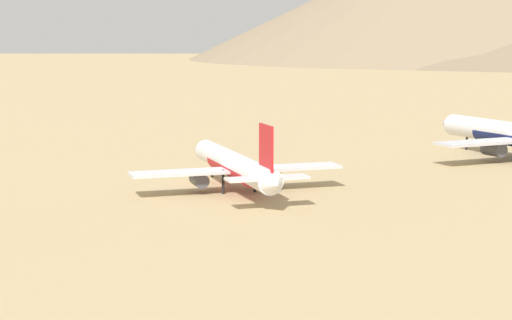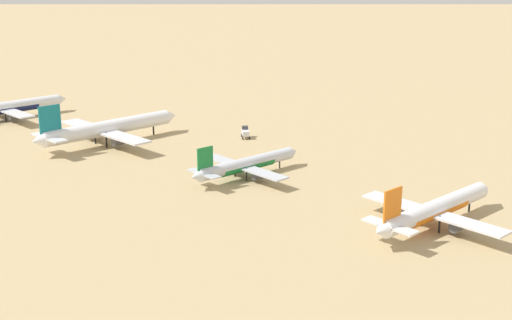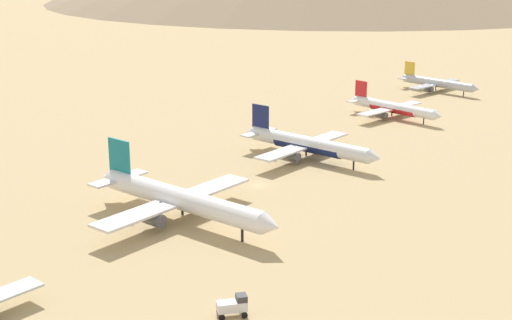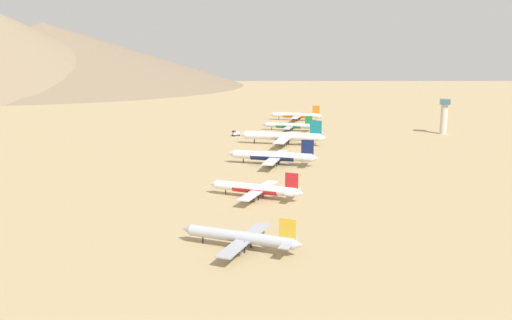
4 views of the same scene
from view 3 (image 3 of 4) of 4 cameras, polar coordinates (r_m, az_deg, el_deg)
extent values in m
plane|color=tan|center=(194.78, 0.16, -1.98)|extent=(1800.00, 1800.00, 0.00)
cylinder|color=white|center=(168.54, -5.83, -3.05)|extent=(48.22, 8.15, 5.07)
cone|color=white|center=(152.24, 1.19, -5.15)|extent=(4.58, 5.23, 4.97)
cone|color=white|center=(186.88, -11.47, -1.32)|extent=(4.02, 4.79, 4.56)
cube|color=#14727F|center=(181.61, -10.61, 0.16)|extent=(7.35, 0.94, 9.33)
cube|color=silver|center=(183.77, -10.68, -1.42)|extent=(5.29, 16.24, 0.48)
cube|color=silver|center=(170.18, -6.30, -3.18)|extent=(9.57, 45.67, 0.60)
cylinder|color=#4C4C54|center=(175.44, -4.18, -3.15)|extent=(5.79, 3.42, 3.07)
cylinder|color=#4C4C54|center=(164.95, -8.00, -4.58)|extent=(5.79, 3.42, 3.07)
cylinder|color=black|center=(158.00, -1.08, -5.51)|extent=(0.59, 0.59, 5.09)
cylinder|color=black|center=(174.09, -5.78, -3.47)|extent=(0.59, 0.59, 5.09)
cylinder|color=black|center=(169.59, -7.43, -4.08)|extent=(0.59, 0.59, 5.09)
cylinder|color=silver|center=(216.96, 4.10, 1.27)|extent=(42.04, 6.68, 4.42)
cone|color=silver|center=(205.05, 9.27, 0.18)|extent=(3.95, 4.53, 4.33)
cone|color=silver|center=(230.37, -0.45, 2.21)|extent=(3.47, 4.15, 3.98)
cube|color=#141E51|center=(226.53, 0.36, 3.31)|extent=(6.41, 0.75, 8.14)
cube|color=silver|center=(228.09, 0.22, 2.18)|extent=(4.47, 14.14, 0.42)
cube|color=silver|center=(218.14, 3.73, 1.15)|extent=(7.95, 39.79, 0.52)
cylinder|color=#4C4C54|center=(223.54, 4.97, 1.07)|extent=(5.02, 2.93, 2.67)
cylinder|color=#4C4C54|center=(212.64, 2.81, 0.31)|extent=(5.02, 2.93, 2.67)
cylinder|color=black|center=(209.20, 7.62, -0.18)|extent=(0.51, 0.51, 4.44)
cylinder|color=black|center=(221.67, 3.94, 0.89)|extent=(0.51, 0.51, 4.44)
cylinder|color=black|center=(216.97, 3.00, 0.56)|extent=(0.51, 0.51, 4.44)
cylinder|color=#141E51|center=(217.05, 4.10, 1.18)|extent=(23.23, 5.67, 4.43)
cylinder|color=white|center=(273.61, 10.67, 4.06)|extent=(35.42, 6.25, 3.72)
cone|color=white|center=(263.02, 14.02, 3.35)|extent=(3.39, 3.86, 3.65)
cone|color=white|center=(284.99, 7.60, 4.69)|extent=(2.98, 3.54, 3.35)
cube|color=red|center=(281.96, 8.19, 5.44)|extent=(5.40, 0.73, 6.85)
cube|color=silver|center=(283.10, 8.07, 4.67)|extent=(3.97, 11.94, 0.35)
cube|color=silver|center=(274.60, 10.42, 3.98)|extent=(7.28, 33.55, 0.44)
cylinder|color=#4C4C54|center=(279.08, 11.26, 3.85)|extent=(4.26, 2.54, 2.25)
cylinder|color=#4C4C54|center=(269.84, 9.78, 3.49)|extent=(4.26, 2.54, 2.25)
cylinder|color=black|center=(266.62, 12.95, 3.10)|extent=(0.43, 0.43, 3.74)
cylinder|color=black|center=(277.51, 10.56, 3.76)|extent=(0.43, 0.43, 3.74)
cylinder|color=black|center=(273.52, 9.91, 3.61)|extent=(0.43, 0.43, 3.74)
cylinder|color=red|center=(273.67, 10.67, 4.00)|extent=(19.60, 5.12, 3.73)
cylinder|color=#B2B7C1|center=(327.35, 13.98, 5.85)|extent=(34.20, 6.02, 3.59)
cone|color=#B2B7C1|center=(317.84, 16.77, 5.33)|extent=(3.27, 3.73, 3.52)
cone|color=#B2B7C1|center=(337.50, 11.38, 6.33)|extent=(2.87, 3.41, 3.23)
cube|color=gold|center=(334.86, 11.89, 6.95)|extent=(5.21, 0.70, 6.62)
cube|color=#A4A8B2|center=(335.82, 11.78, 6.31)|extent=(3.83, 11.53, 0.34)
cube|color=#A4A8B2|center=(328.22, 13.77, 5.78)|extent=(7.02, 32.40, 0.43)
cylinder|color=#4C4C54|center=(332.74, 14.41, 5.65)|extent=(4.12, 2.45, 2.17)
cylinder|color=#4C4C54|center=(323.38, 13.31, 5.42)|extent=(4.12, 2.45, 2.17)
cylinder|color=black|center=(321.02, 15.88, 5.11)|extent=(0.42, 0.42, 3.61)
cylinder|color=black|center=(331.03, 13.85, 5.59)|extent=(0.42, 0.42, 3.61)
cylinder|color=black|center=(326.98, 13.37, 5.49)|extent=(0.42, 0.42, 3.61)
cube|color=silver|center=(128.22, -1.90, -11.31)|extent=(4.82, 5.60, 1.70)
cube|color=#333338|center=(127.87, -1.14, -10.68)|extent=(2.72, 2.65, 1.10)
cylinder|color=black|center=(130.21, -1.12, -11.54)|extent=(0.91, 1.11, 1.10)
cylinder|color=black|center=(128.23, -0.90, -12.01)|extent=(0.91, 1.11, 1.10)
cylinder|color=black|center=(129.56, -2.87, -11.71)|extent=(0.91, 1.11, 1.10)
cylinder|color=black|center=(127.57, -2.68, -12.19)|extent=(0.91, 1.11, 1.10)
camera|label=1|loc=(387.10, -1.57, 11.00)|focal=62.27mm
camera|label=2|loc=(250.46, -71.15, 4.87)|focal=48.55mm
camera|label=4|loc=(476.10, 17.80, 15.56)|focal=37.80mm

